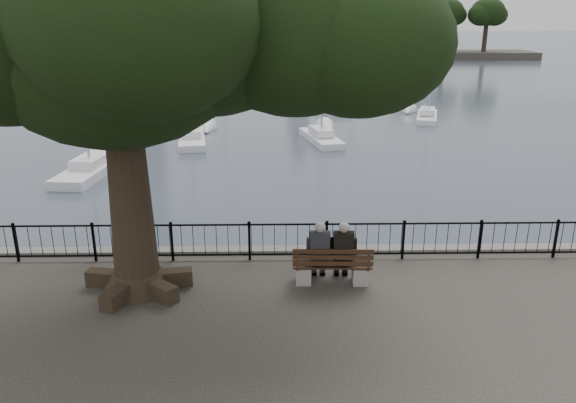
{
  "coord_description": "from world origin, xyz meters",
  "views": [
    {
      "loc": [
        -0.25,
        -10.91,
        6.17
      ],
      "look_at": [
        0.0,
        2.5,
        1.6
      ],
      "focal_mm": 35.0,
      "sensor_mm": 36.0,
      "label": 1
    }
  ],
  "objects_px": {
    "person_left": "(319,253)",
    "tree": "(157,20)",
    "bench": "(332,270)",
    "person_right": "(343,254)",
    "lion_monument": "(299,60)"
  },
  "relations": [
    {
      "from": "person_left",
      "to": "person_right",
      "type": "height_order",
      "value": "same"
    },
    {
      "from": "person_left",
      "to": "bench",
      "type": "bearing_deg",
      "value": -21.6
    },
    {
      "from": "person_left",
      "to": "tree",
      "type": "bearing_deg",
      "value": -177.14
    },
    {
      "from": "person_right",
      "to": "tree",
      "type": "relative_size",
      "value": 0.14
    },
    {
      "from": "bench",
      "to": "tree",
      "type": "xyz_separation_m",
      "value": [
        -3.69,
        -0.05,
        5.65
      ]
    },
    {
      "from": "bench",
      "to": "person_left",
      "type": "bearing_deg",
      "value": 158.4
    },
    {
      "from": "person_right",
      "to": "lion_monument",
      "type": "xyz_separation_m",
      "value": [
        0.73,
        48.7,
        0.53
      ]
    },
    {
      "from": "bench",
      "to": "person_left",
      "type": "distance_m",
      "value": 0.49
    },
    {
      "from": "person_left",
      "to": "person_right",
      "type": "distance_m",
      "value": 0.55
    },
    {
      "from": "lion_monument",
      "to": "person_left",
      "type": "bearing_deg",
      "value": -91.5
    },
    {
      "from": "tree",
      "to": "bench",
      "type": "bearing_deg",
      "value": 0.81
    },
    {
      "from": "person_right",
      "to": "lion_monument",
      "type": "bearing_deg",
      "value": 89.14
    },
    {
      "from": "person_left",
      "to": "person_right",
      "type": "relative_size",
      "value": 1.0
    },
    {
      "from": "bench",
      "to": "person_left",
      "type": "relative_size",
      "value": 1.21
    },
    {
      "from": "person_right",
      "to": "tree",
      "type": "distance_m",
      "value": 6.59
    }
  ]
}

